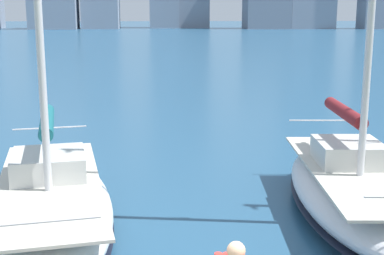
% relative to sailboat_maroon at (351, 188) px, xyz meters
% --- Properties ---
extents(sailboat_maroon, '(3.12, 7.58, 12.58)m').
position_rel_sailboat_maroon_xyz_m(sailboat_maroon, '(0.00, 0.00, 0.00)').
color(sailboat_maroon, white).
rests_on(sailboat_maroon, ground).
extents(sailboat_teal, '(4.03, 8.29, 10.04)m').
position_rel_sailboat_maroon_xyz_m(sailboat_teal, '(7.06, 0.20, -0.08)').
color(sailboat_teal, white).
rests_on(sailboat_teal, ground).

